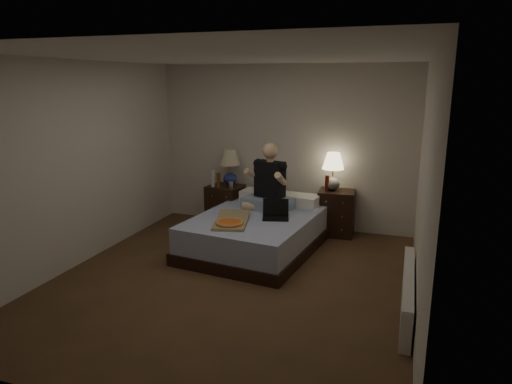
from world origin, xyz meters
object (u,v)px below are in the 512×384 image
(person, at_px, (268,177))
(pizza_box, at_px, (230,224))
(laptop, at_px, (276,210))
(nightstand_left, at_px, (225,206))
(lamp_left, at_px, (230,167))
(radiator, at_px, (407,293))
(water_bottle, at_px, (213,179))
(nightstand_right, at_px, (336,212))
(soda_can, at_px, (231,185))
(beer_bottle_right, at_px, (327,183))
(lamp_right, at_px, (333,172))
(bed, at_px, (256,233))
(beer_bottle_left, at_px, (219,180))

(person, bearing_deg, pizza_box, -86.29)
(person, distance_m, laptop, 0.61)
(nightstand_left, bearing_deg, pizza_box, -57.80)
(lamp_left, bearing_deg, laptop, -44.01)
(laptop, xyz_separation_m, radiator, (1.69, -1.08, -0.41))
(lamp_left, relative_size, water_bottle, 2.24)
(nightstand_right, bearing_deg, pizza_box, -127.34)
(water_bottle, distance_m, person, 1.07)
(soda_can, relative_size, beer_bottle_right, 0.43)
(lamp_right, bearing_deg, water_bottle, -171.52)
(nightstand_left, relative_size, beer_bottle_right, 2.84)
(bed, bearing_deg, laptop, -4.85)
(nightstand_right, height_order, radiator, nightstand_right)
(nightstand_left, bearing_deg, bed, -38.96)
(beer_bottle_right, distance_m, laptop, 1.12)
(pizza_box, xyz_separation_m, radiator, (2.14, -0.58, -0.33))
(beer_bottle_right, distance_m, pizza_box, 1.78)
(radiator, bearing_deg, lamp_left, 142.57)
(nightstand_left, bearing_deg, water_bottle, -135.07)
(bed, relative_size, nightstand_left, 2.97)
(soda_can, bearing_deg, beer_bottle_left, -164.46)
(person, xyz_separation_m, pizza_box, (-0.21, -0.94, -0.43))
(beer_bottle_left, height_order, radiator, beer_bottle_left)
(lamp_right, xyz_separation_m, beer_bottle_right, (-0.07, -0.07, -0.17))
(bed, distance_m, lamp_left, 1.39)
(bed, distance_m, water_bottle, 1.32)
(pizza_box, bearing_deg, laptop, 34.43)
(lamp_right, relative_size, laptop, 1.65)
(water_bottle, height_order, person, person)
(laptop, bearing_deg, lamp_right, 46.93)
(nightstand_left, height_order, laptop, laptop)
(nightstand_right, distance_m, beer_bottle_left, 1.85)
(lamp_right, relative_size, radiator, 0.35)
(beer_bottle_left, bearing_deg, nightstand_right, 9.82)
(bed, height_order, water_bottle, water_bottle)
(water_bottle, relative_size, soda_can, 2.50)
(beer_bottle_right, xyz_separation_m, laptop, (-0.49, -0.99, -0.18))
(nightstand_left, distance_m, radiator, 3.42)
(lamp_right, height_order, pizza_box, lamp_right)
(nightstand_right, bearing_deg, person, -147.20)
(lamp_left, relative_size, lamp_right, 1.00)
(laptop, bearing_deg, beer_bottle_right, 48.20)
(nightstand_left, height_order, radiator, nightstand_left)
(lamp_left, bearing_deg, pizza_box, -68.52)
(beer_bottle_left, relative_size, person, 0.25)
(person, distance_m, pizza_box, 1.05)
(beer_bottle_left, bearing_deg, nightstand_left, 74.16)
(water_bottle, height_order, beer_bottle_left, water_bottle)
(nightstand_left, relative_size, lamp_right, 1.17)
(pizza_box, distance_m, radiator, 2.24)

